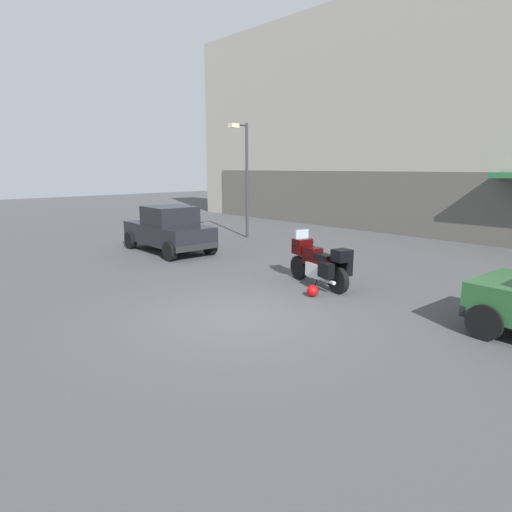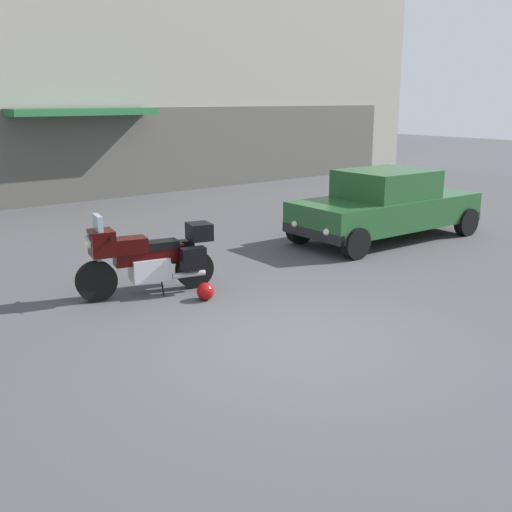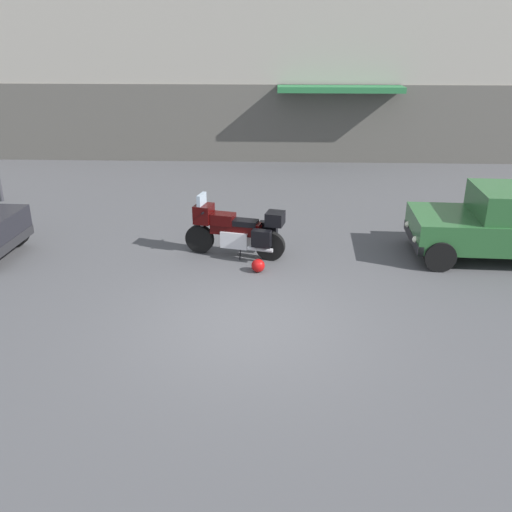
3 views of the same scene
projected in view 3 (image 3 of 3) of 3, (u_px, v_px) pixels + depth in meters
ground_plane at (249, 324)px, 9.36m from camera, size 80.00×80.00×0.00m
building_facade_rear at (268, 10)px, 19.92m from camera, size 35.58×3.40×10.67m
motorcycle at (236, 230)px, 11.91m from camera, size 2.23×1.02×1.36m
helmet at (258, 266)px, 11.31m from camera, size 0.28×0.28×0.28m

